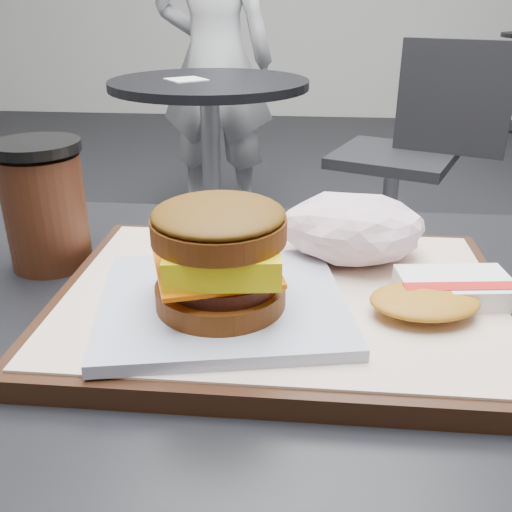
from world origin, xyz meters
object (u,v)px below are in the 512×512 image
object	(u,v)px
crumpled_wrapper	(352,228)
neighbor_chair	(414,144)
serving_tray	(282,301)
patron	(215,60)
coffee_cup	(45,206)
breakfast_sandwich	(221,267)
hash_brown	(442,294)
neighbor_table	(211,136)
customer_table	(290,506)

from	to	relation	value
crumpled_wrapper	neighbor_chair	distance (m)	1.71
serving_tray	patron	size ratio (longest dim) A/B	0.26
crumpled_wrapper	coffee_cup	size ratio (longest dim) A/B	1.07
breakfast_sandwich	patron	xyz separation A→B (m)	(-0.38, 2.35, -0.09)
breakfast_sandwich	hash_brown	world-z (taller)	breakfast_sandwich
neighbor_table	serving_tray	bearing A→B (deg)	-78.19
customer_table	neighbor_table	size ratio (longest dim) A/B	1.07
serving_tray	breakfast_sandwich	xyz separation A→B (m)	(-0.05, -0.04, 0.05)
serving_tray	crumpled_wrapper	size ratio (longest dim) A/B	2.85
serving_tray	neighbor_table	world-z (taller)	serving_tray
customer_table	breakfast_sandwich	world-z (taller)	breakfast_sandwich
serving_tray	breakfast_sandwich	distance (m)	0.08
crumpled_wrapper	neighbor_table	size ratio (longest dim) A/B	0.18
customer_table	neighbor_chair	distance (m)	1.81
coffee_cup	neighbor_table	world-z (taller)	coffee_cup
neighbor_table	patron	bearing A→B (deg)	97.30
breakfast_sandwich	patron	bearing A→B (deg)	99.21
neighbor_chair	serving_tray	bearing A→B (deg)	-103.36
serving_tray	patron	bearing A→B (deg)	100.46
hash_brown	neighbor_chair	distance (m)	1.78
crumpled_wrapper	neighbor_chair	world-z (taller)	neighbor_chair
serving_tray	coffee_cup	distance (m)	0.25
breakfast_sandwich	patron	distance (m)	2.38
serving_tray	coffee_cup	world-z (taller)	coffee_cup
customer_table	serving_tray	world-z (taller)	serving_tray
coffee_cup	neighbor_chair	size ratio (longest dim) A/B	0.14
breakfast_sandwich	coffee_cup	xyz separation A→B (m)	(-0.19, 0.12, 0.00)
breakfast_sandwich	neighbor_chair	bearing A→B (deg)	75.56
crumpled_wrapper	coffee_cup	distance (m)	0.30
hash_brown	coffee_cup	size ratio (longest dim) A/B	1.01
neighbor_chair	patron	bearing A→B (deg)	145.01
serving_tray	patron	distance (m)	2.35
coffee_cup	neighbor_table	bearing A→B (deg)	93.79
customer_table	patron	world-z (taller)	patron
customer_table	hash_brown	world-z (taller)	hash_brown
coffee_cup	neighbor_table	distance (m)	1.56
serving_tray	hash_brown	xyz separation A→B (m)	(0.13, -0.01, 0.02)
breakfast_sandwich	hash_brown	xyz separation A→B (m)	(0.17, 0.03, -0.03)
neighbor_table	crumpled_wrapper	bearing A→B (deg)	-75.48
breakfast_sandwich	coffee_cup	world-z (taller)	coffee_cup
neighbor_table	patron	xyz separation A→B (m)	(-0.09, 0.70, 0.19)
breakfast_sandwich	coffee_cup	distance (m)	0.22
patron	neighbor_chair	bearing A→B (deg)	147.51
hash_brown	neighbor_table	world-z (taller)	hash_brown
customer_table	hash_brown	distance (m)	0.25
patron	neighbor_table	bearing A→B (deg)	99.80
coffee_cup	breakfast_sandwich	bearing A→B (deg)	-31.33
customer_table	patron	size ratio (longest dim) A/B	0.54
coffee_cup	patron	xyz separation A→B (m)	(-0.19, 2.23, -0.09)
serving_tray	neighbor_chair	size ratio (longest dim) A/B	0.43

